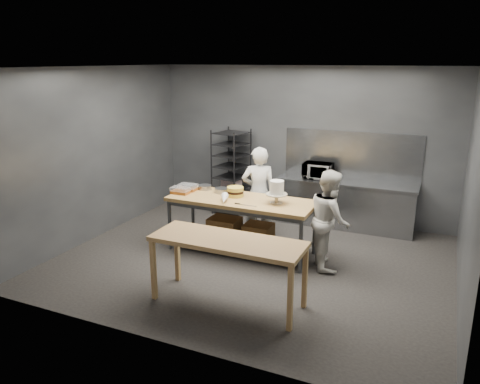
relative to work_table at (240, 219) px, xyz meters
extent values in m
plane|color=black|center=(0.33, -0.26, -0.57)|extent=(6.00, 6.00, 0.00)
cube|color=#4C4F54|center=(0.33, 2.24, 0.93)|extent=(6.00, 0.04, 3.00)
cube|color=#98683C|center=(0.02, 0.00, 0.32)|extent=(2.40, 0.90, 0.06)
cube|color=#47494C|center=(0.02, 0.00, -0.37)|extent=(2.25, 0.75, 0.03)
cylinder|color=#47494C|center=(-1.12, -0.39, -0.14)|extent=(0.06, 0.06, 0.86)
cylinder|color=#47494C|center=(-1.12, 0.39, -0.14)|extent=(0.06, 0.06, 0.86)
cylinder|color=#47494C|center=(1.16, -0.39, -0.14)|extent=(0.06, 0.06, 0.86)
cylinder|color=#47494C|center=(1.16, 0.39, -0.14)|extent=(0.06, 0.06, 0.86)
cube|color=brown|center=(-0.27, -0.04, -0.18)|extent=(0.50, 0.40, 0.35)
cube|color=brown|center=(0.31, 0.04, -0.21)|extent=(0.45, 0.38, 0.30)
cube|color=#A16C42|center=(0.55, -1.64, 0.30)|extent=(2.00, 0.70, 0.06)
cube|color=#A16C42|center=(-0.40, -1.94, -0.15)|extent=(0.06, 0.06, 0.84)
cube|color=#A16C42|center=(-0.40, -1.34, -0.15)|extent=(0.06, 0.06, 0.84)
cube|color=#A16C42|center=(1.50, -1.94, -0.15)|extent=(0.06, 0.06, 0.84)
cube|color=#A16C42|center=(1.50, -1.34, -0.15)|extent=(0.06, 0.06, 0.84)
cube|color=slate|center=(1.33, 1.92, 0.31)|extent=(2.60, 0.60, 0.04)
cube|color=slate|center=(1.33, 1.92, -0.14)|extent=(2.56, 0.56, 0.86)
cube|color=slate|center=(1.33, 2.22, 0.78)|extent=(2.60, 0.02, 0.90)
cube|color=black|center=(-1.02, 1.84, 0.30)|extent=(0.70, 0.74, 1.75)
cube|color=white|center=(-1.02, 1.84, -0.03)|extent=(0.41, 0.30, 0.45)
imported|color=white|center=(0.02, 0.75, 0.26)|extent=(0.71, 0.60, 1.66)
imported|color=silver|center=(1.47, 0.04, 0.19)|extent=(0.83, 0.92, 1.53)
imported|color=black|center=(0.77, 1.92, 0.48)|extent=(0.54, 0.37, 0.30)
cylinder|color=#BDB197|center=(0.62, 0.01, 0.36)|extent=(0.20, 0.20, 0.02)
cylinder|color=#BDB197|center=(0.62, 0.01, 0.43)|extent=(0.06, 0.06, 0.12)
cylinder|color=#BDB197|center=(0.62, 0.01, 0.50)|extent=(0.34, 0.34, 0.02)
cylinder|color=silver|center=(0.62, 0.01, 0.61)|extent=(0.22, 0.22, 0.21)
cylinder|color=gold|center=(-0.13, 0.10, 0.38)|extent=(0.27, 0.27, 0.06)
cylinder|color=black|center=(-0.13, 0.10, 0.43)|extent=(0.27, 0.27, 0.04)
cylinder|color=gold|center=(-0.13, 0.10, 0.48)|extent=(0.27, 0.27, 0.06)
cylinder|color=gray|center=(-0.80, 0.28, 0.39)|extent=(0.23, 0.23, 0.07)
cylinder|color=gray|center=(-0.44, 0.22, 0.39)|extent=(0.26, 0.26, 0.07)
cylinder|color=gray|center=(-1.04, 0.17, 0.39)|extent=(0.25, 0.25, 0.07)
cone|color=silver|center=(-0.15, -0.30, 0.41)|extent=(0.26, 0.40, 0.12)
cube|color=slate|center=(0.26, -0.28, 0.35)|extent=(0.28, 0.02, 0.00)
cube|color=black|center=(0.08, -0.28, 0.36)|extent=(0.09, 0.02, 0.02)
cube|color=#A66421|center=(-1.05, -0.12, 0.37)|extent=(0.30, 0.20, 0.05)
cube|color=silver|center=(-1.05, -0.12, 0.43)|extent=(0.31, 0.21, 0.06)
cube|color=#A66421|center=(-1.04, 0.11, 0.37)|extent=(0.30, 0.20, 0.05)
cube|color=silver|center=(-1.04, 0.11, 0.43)|extent=(0.31, 0.21, 0.06)
camera|label=1|loc=(2.97, -6.65, 2.54)|focal=35.00mm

